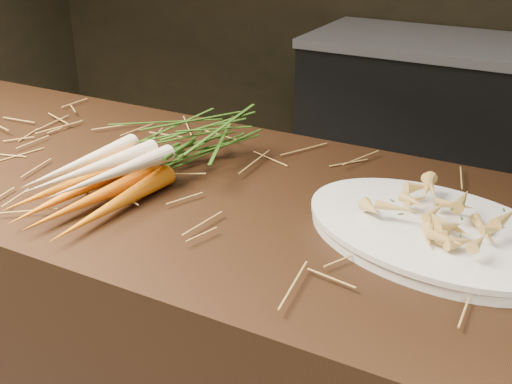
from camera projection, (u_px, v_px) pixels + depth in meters
main_counter at (229, 377)px, 1.41m from camera, size 2.40×0.70×0.90m
back_counter at (510, 144)px, 2.78m from camera, size 1.82×0.62×0.84m
straw_bedding at (224, 187)px, 1.21m from camera, size 1.40×0.60×0.02m
root_veg_bunch at (158, 154)px, 1.25m from camera, size 0.22×0.57×0.10m
serving_platter at (434, 235)px, 1.04m from camera, size 0.50×0.40×0.02m
roasted_veg_heap at (436, 215)px, 1.02m from camera, size 0.25×0.21×0.05m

